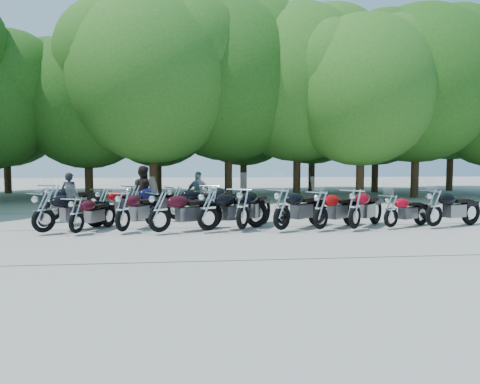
{
  "coord_description": "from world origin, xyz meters",
  "views": [
    {
      "loc": [
        -1.37,
        -11.63,
        2.02
      ],
      "look_at": [
        0.0,
        1.5,
        1.1
      ],
      "focal_mm": 32.0,
      "sensor_mm": 36.0,
      "label": 1
    }
  ],
  "objects": [
    {
      "name": "ground",
      "position": [
        0.0,
        0.0,
        0.0
      ],
      "size": [
        90.0,
        90.0,
        0.0
      ],
      "primitive_type": "plane",
      "color": "#9C988D",
      "rests_on": "ground"
    },
    {
      "name": "tree_2",
      "position": [
        -7.25,
        12.84,
        5.31
      ],
      "size": [
        7.31,
        7.31,
        8.97
      ],
      "color": "#3A2614",
      "rests_on": "ground"
    },
    {
      "name": "tree_3",
      "position": [
        -3.57,
        11.24,
        6.32
      ],
      "size": [
        8.7,
        8.7,
        10.67
      ],
      "color": "#3A2614",
      "rests_on": "ground"
    },
    {
      "name": "tree_4",
      "position": [
        0.54,
        13.09,
        6.64
      ],
      "size": [
        9.13,
        9.13,
        11.2
      ],
      "color": "#3A2614",
      "rests_on": "ground"
    },
    {
      "name": "tree_5",
      "position": [
        4.61,
        13.2,
        6.57
      ],
      "size": [
        9.04,
        9.04,
        11.1
      ],
      "color": "#3A2614",
      "rests_on": "ground"
    },
    {
      "name": "tree_6",
      "position": [
        7.55,
        10.82,
        5.81
      ],
      "size": [
        8.0,
        8.0,
        9.82
      ],
      "color": "#3A2614",
      "rests_on": "ground"
    },
    {
      "name": "tree_7",
      "position": [
        11.2,
        11.78,
        6.39
      ],
      "size": [
        8.79,
        8.79,
        10.79
      ],
      "color": "#3A2614",
      "rests_on": "ground"
    },
    {
      "name": "tree_9",
      "position": [
        -13.53,
        17.59,
        5.52
      ],
      "size": [
        7.59,
        7.59,
        9.32
      ],
      "color": "#3A2614",
      "rests_on": "ground"
    },
    {
      "name": "tree_10",
      "position": [
        -8.29,
        16.97,
        5.66
      ],
      "size": [
        7.78,
        7.78,
        9.55
      ],
      "color": "#3A2614",
      "rests_on": "ground"
    },
    {
      "name": "tree_11",
      "position": [
        -3.76,
        16.43,
        5.49
      ],
      "size": [
        7.56,
        7.56,
        9.28
      ],
      "color": "#3A2614",
      "rests_on": "ground"
    },
    {
      "name": "tree_12",
      "position": [
        1.8,
        16.47,
        5.72
      ],
      "size": [
        7.88,
        7.88,
        9.67
      ],
      "color": "#3A2614",
      "rests_on": "ground"
    },
    {
      "name": "tree_13",
      "position": [
        6.69,
        17.47,
        6.04
      ],
      "size": [
        8.31,
        8.31,
        10.2
      ],
      "color": "#3A2614",
      "rests_on": "ground"
    },
    {
      "name": "tree_14",
      "position": [
        10.68,
        16.09,
        5.83
      ],
      "size": [
        8.02,
        8.02,
        9.84
      ],
      "color": "#3A2614",
      "rests_on": "ground"
    },
    {
      "name": "tree_15",
      "position": [
        16.61,
        17.02,
        7.03
      ],
      "size": [
        9.67,
        9.67,
        11.86
      ],
      "color": "#3A2614",
      "rests_on": "ground"
    },
    {
      "name": "motorcycle_0",
      "position": [
        -5.58,
        0.66,
        0.68
      ],
      "size": [
        2.14,
        2.3,
        1.36
      ],
      "primitive_type": null,
      "rotation": [
        0.0,
        0.0,
        2.43
      ],
      "color": "black",
      "rests_on": "ground"
    },
    {
      "name": "motorcycle_1",
      "position": [
        -4.65,
        0.5,
        0.6
      ],
      "size": [
        1.4,
        2.19,
        1.19
      ],
      "primitive_type": null,
      "rotation": [
        0.0,
        0.0,
        2.75
      ],
      "color": "#3B0812",
      "rests_on": "ground"
    },
    {
      "name": "motorcycle_2",
      "position": [
        -3.42,
        0.62,
        0.68
      ],
      "size": [
        1.58,
        2.49,
        1.35
      ],
      "primitive_type": null,
      "rotation": [
        0.0,
        0.0,
        2.75
      ],
      "color": "#340713",
      "rests_on": "ground"
    },
    {
      "name": "motorcycle_3",
      "position": [
        -2.37,
        0.36,
        0.68
      ],
      "size": [
        2.43,
        1.92,
        1.36
      ],
      "primitive_type": null,
      "rotation": [
        0.0,
        0.0,
        2.14
      ],
      "color": "black",
      "rests_on": "ground"
    },
    {
      "name": "motorcycle_4",
      "position": [
        -1.02,
        0.53,
        0.7
      ],
      "size": [
        2.5,
        1.9,
        1.39
      ],
      "primitive_type": null,
      "rotation": [
        0.0,
        0.0,
        2.1
      ],
      "color": "black",
      "rests_on": "ground"
    },
    {
      "name": "motorcycle_5",
      "position": [
        -0.02,
        0.63,
        0.72
      ],
      "size": [
        1.93,
        2.62,
        1.45
      ],
      "primitive_type": null,
      "rotation": [
        0.0,
        0.0,
        2.63
      ],
      "color": "black",
      "rests_on": "ground"
    },
    {
      "name": "motorcycle_6",
      "position": [
        1.1,
        0.39,
        0.72
      ],
      "size": [
        2.42,
        2.24,
        1.43
      ],
      "primitive_type": null,
      "rotation": [
        0.0,
        0.0,
        2.29
      ],
      "color": "black",
      "rests_on": "ground"
    },
    {
      "name": "motorcycle_7",
      "position": [
        2.25,
        0.42,
        0.67
      ],
      "size": [
        2.29,
        2.09,
        1.35
      ],
      "primitive_type": null,
      "rotation": [
        0.0,
        0.0,
        2.27
      ],
      "color": "#9B0506",
      "rests_on": "ground"
    },
    {
      "name": "motorcycle_8",
      "position": [
        3.27,
        0.39,
        0.7
      ],
      "size": [
        2.24,
        2.34,
        1.4
      ],
      "primitive_type": null,
      "rotation": [
        0.0,
        0.0,
        2.4
      ],
      "color": "maroon",
      "rests_on": "ground"
    },
    {
      "name": "motorcycle_9",
      "position": [
        4.49,
        0.61,
        0.59
      ],
      "size": [
        2.15,
        1.51,
        1.18
      ],
      "primitive_type": null,
      "rotation": [
        0.0,
        0.0,
        2.04
      ],
      "color": "#A00516",
      "rests_on": "ground"
    },
    {
      "name": "motorcycle_10",
      "position": [
        5.83,
        0.59,
        0.67
      ],
      "size": [
        2.48,
        1.49,
        1.34
      ],
      "primitive_type": null,
      "rotation": [
        0.0,
        0.0,
        1.92
      ],
      "color": "black",
      "rests_on": "ground"
    },
    {
      "name": "motorcycle_11",
      "position": [
        -6.11,
        3.17,
        0.73
      ],
      "size": [
        1.92,
        2.63,
        1.45
      ],
      "primitive_type": null,
      "rotation": [
        0.0,
        0.0,
        2.64
      ],
      "color": "black",
      "rests_on": "ground"
    },
    {
      "name": "motorcycle_12",
      "position": [
        -4.49,
        3.18,
        0.64
      ],
      "size": [
        1.99,
        2.19,
        1.29
      ],
      "primitive_type": null,
      "rotation": [
        0.0,
        0.0,
        2.44
      ],
      "color": "#9A0509",
      "rests_on": "ground"
    },
    {
      "name": "motorcycle_13",
      "position": [
        -3.49,
        3.33,
        0.7
      ],
      "size": [
        2.32,
        2.24,
        1.4
      ],
      "primitive_type": null,
      "rotation": [
        0.0,
        0.0,
        2.32
      ],
      "color": "#0C0C38",
      "rests_on": "ground"
    },
    {
      "name": "motorcycle_14",
      "position": [
        -2.04,
        3.04,
        0.68
      ],
      "size": [
        2.48,
        1.77,
        1.36
      ],
      "primitive_type": null,
      "rotation": [
        0.0,
        0.0,
        2.05
      ],
      "color": "black",
      "rests_on": "ground"
    },
    {
      "name": "motorcycle_15",
      "position": [
        -0.78,
        3.14,
        0.71
      ],
      "size": [
        1.75,
        2.58,
        1.41
      ],
      "primitive_type": null,
      "rotation": [
        0.0,
        0.0,
        2.7
      ],
      "color": "black",
      "rests_on": "ground"
    },
    {
      "name": "rider_0",
      "position": [
        -5.93,
        4.43,
        0.83
      ],
      "size": [
        0.67,
        0.51,
        1.65
      ],
      "primitive_type": "imported",
      "rotation": [
        0.0,
        0.0,
        2.94
      ],
      "color": "black",
      "rests_on": "ground"
    },
    {
      "name": "rider_1",
      "position": [
        -3.31,
        4.34,
        0.94
      ],
      "size": [
        1.04,
        0.88,
        1.89
      ],
      "primitive_type": "imported",
      "rotation": [
        0.0,
        0.0,
        2.95
      ],
      "color": "black",
      "rests_on": "ground"
    },
    {
      "name": "rider_2",
      "position": [
        -1.25,
        4.68,
        0.84
      ],
      "size": [
        1.06,
        0.72,
        1.67
      ],
      "primitive_type": "imported",
      "rotation": [
        0.0,
        0.0,
        2.8
      ],
      "color": "#1C303A",
      "rests_on": "ground"
    }
  ]
}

